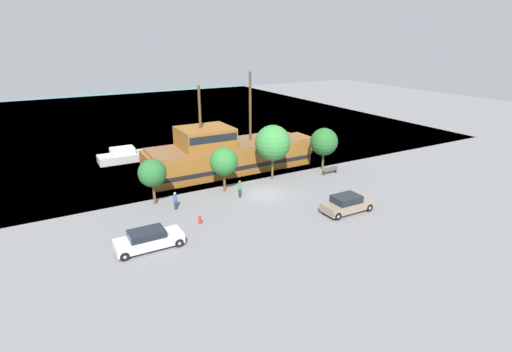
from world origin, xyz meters
TOP-DOWN VIEW (x-y plane):
  - ground_plane at (0.00, 0.00)m, footprint 160.00×160.00m
  - water_surface at (0.00, 44.00)m, footprint 80.00×80.00m
  - pirate_ship at (0.06, 8.60)m, footprint 20.14×6.08m
  - moored_boat_dockside at (-9.24, 17.75)m, footprint 6.82×2.42m
  - moored_boat_outer at (8.54, 16.26)m, footprint 7.76×2.54m
  - parked_car_curb_front at (4.03, -7.23)m, footprint 4.56×1.99m
  - parked_car_curb_mid at (-12.73, -5.06)m, footprint 4.80×1.86m
  - fire_hydrant at (-7.99, -3.07)m, footprint 0.42×0.25m
  - bench_promenade_east at (9.41, 1.53)m, footprint 1.80×0.45m
  - pedestrian_walking_near at (-8.76, 0.74)m, footprint 0.32×0.32m
  - pedestrian_walking_far at (-2.52, 0.40)m, footprint 0.32×0.32m
  - tree_row_east at (-10.04, 2.82)m, footprint 2.56×2.56m
  - tree_row_mideast at (-3.11, 2.53)m, footprint 2.76×2.76m
  - tree_row_midwest at (2.93, 3.30)m, footprint 3.76×3.76m
  - tree_row_west at (9.65, 3.15)m, footprint 3.12×3.12m

SIDE VIEW (x-z plane):
  - ground_plane at x=0.00m, z-range 0.00..0.00m
  - water_surface at x=0.00m, z-range 0.00..0.00m
  - fire_hydrant at x=-7.99m, z-range 0.03..0.79m
  - bench_promenade_east at x=9.41m, z-range 0.02..0.87m
  - moored_boat_outer at x=8.54m, z-range -0.19..1.26m
  - moored_boat_dockside at x=-9.24m, z-range -0.21..1.55m
  - parked_car_curb_mid at x=-12.73m, z-range 0.00..1.49m
  - parked_car_curb_front at x=4.03m, z-range -0.01..1.56m
  - pedestrian_walking_near at x=-8.76m, z-range 0.01..1.63m
  - pedestrian_walking_far at x=-2.52m, z-range 0.01..1.71m
  - pirate_ship at x=0.06m, z-range -3.52..7.37m
  - tree_row_east at x=-10.04m, z-range 0.85..5.13m
  - tree_row_mideast at x=-3.11m, z-range 0.84..5.31m
  - tree_row_west at x=9.65m, z-range 0.86..5.72m
  - tree_row_midwest at x=2.93m, z-range 1.06..6.94m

